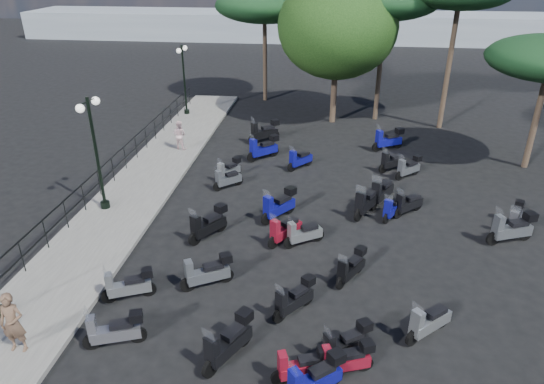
# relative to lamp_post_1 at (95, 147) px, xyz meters

# --- Properties ---
(ground) EXTENTS (120.00, 120.00, 0.00)m
(ground) POSITION_rel_lamp_post_1_xyz_m (7.12, -1.04, -2.69)
(ground) COLOR black
(ground) RESTS_ON ground
(sidewalk) EXTENTS (3.00, 30.00, 0.15)m
(sidewalk) POSITION_rel_lamp_post_1_xyz_m (0.62, 1.96, -2.61)
(sidewalk) COLOR slate
(sidewalk) RESTS_ON ground
(railing) EXTENTS (0.04, 26.04, 1.10)m
(railing) POSITION_rel_lamp_post_1_xyz_m (-0.68, 1.76, -1.79)
(railing) COLOR black
(railing) RESTS_ON sidewalk
(lamp_post_1) EXTENTS (0.42, 1.31, 4.45)m
(lamp_post_1) POSITION_rel_lamp_post_1_xyz_m (0.00, 0.00, 0.00)
(lamp_post_1) COLOR black
(lamp_post_1) RESTS_ON sidewalk
(lamp_post_2) EXTENTS (0.38, 1.23, 4.18)m
(lamp_post_2) POSITION_rel_lamp_post_1_xyz_m (-0.29, 12.62, -0.15)
(lamp_post_2) COLOR black
(lamp_post_2) RESTS_ON sidewalk
(woman) EXTENTS (0.65, 0.46, 1.69)m
(woman) POSITION_rel_lamp_post_1_xyz_m (1.10, -7.56, -1.69)
(woman) COLOR brown
(woman) RESTS_ON sidewalk
(pedestrian_far) EXTENTS (0.85, 0.74, 1.48)m
(pedestrian_far) POSITION_rel_lamp_post_1_xyz_m (1.09, 6.63, -1.80)
(pedestrian_far) COLOR beige
(pedestrian_far) RESTS_ON sidewalk
(scooter_0) EXTENTS (1.56, 0.77, 1.29)m
(scooter_0) POSITION_rel_lamp_post_1_xyz_m (3.41, -6.98, -2.20)
(scooter_0) COLOR black
(scooter_0) RESTS_ON ground
(scooter_1) EXTENTS (1.53, 1.01, 1.34)m
(scooter_1) POSITION_rel_lamp_post_1_xyz_m (5.18, -4.26, -2.18)
(scooter_1) COLOR black
(scooter_1) RESTS_ON ground
(scooter_2) EXTENTS (1.49, 0.83, 1.26)m
(scooter_2) POSITION_rel_lamp_post_1_xyz_m (3.04, -5.12, -2.21)
(scooter_2) COLOR black
(scooter_2) RESTS_ON ground
(scooter_3) EXTENTS (1.15, 1.57, 1.42)m
(scooter_3) POSITION_rel_lamp_post_1_xyz_m (4.53, -1.47, -2.15)
(scooter_3) COLOR black
(scooter_3) RESTS_ON ground
(scooter_4) EXTENTS (1.15, 1.06, 1.18)m
(scooter_4) POSITION_rel_lamp_post_1_xyz_m (4.37, 2.63, -2.28)
(scooter_4) COLOR black
(scooter_4) RESTS_ON ground
(scooter_5) EXTENTS (1.59, 1.29, 1.50)m
(scooter_5) POSITION_rel_lamp_post_1_xyz_m (5.18, 8.55, -2.13)
(scooter_5) COLOR black
(scooter_5) RESTS_ON ground
(scooter_6) EXTENTS (1.07, 1.63, 1.43)m
(scooter_6) POSITION_rel_lamp_post_1_xyz_m (6.41, -7.10, -2.15)
(scooter_6) COLOR black
(scooter_6) RESTS_ON ground
(scooter_7) EXTENTS (1.40, 1.17, 1.33)m
(scooter_7) POSITION_rel_lamp_post_1_xyz_m (8.58, -7.96, -2.19)
(scooter_7) COLOR black
(scooter_7) RESTS_ON ground
(scooter_8) EXTENTS (1.14, 1.31, 1.26)m
(scooter_8) POSITION_rel_lamp_post_1_xyz_m (7.89, -5.15, -2.21)
(scooter_8) COLOR black
(scooter_8) RESTS_ON ground
(scooter_9) EXTENTS (1.24, 1.55, 1.45)m
(scooter_9) POSITION_rel_lamp_post_1_xyz_m (6.87, 0.23, -2.14)
(scooter_9) COLOR black
(scooter_9) RESTS_ON ground
(scooter_10) EXTENTS (0.94, 1.31, 1.19)m
(scooter_10) POSITION_rel_lamp_post_1_xyz_m (4.25, 3.54, -2.24)
(scooter_10) COLOR black
(scooter_10) RESTS_ON ground
(scooter_11) EXTENTS (1.47, 1.39, 1.47)m
(scooter_11) POSITION_rel_lamp_post_1_xyz_m (5.47, 6.12, -2.13)
(scooter_11) COLOR black
(scooter_11) RESTS_ON ground
(scooter_13) EXTENTS (1.44, 0.72, 1.19)m
(scooter_13) POSITION_rel_lamp_post_1_xyz_m (8.27, -7.55, -2.24)
(scooter_13) COLOR black
(scooter_13) RESTS_ON ground
(scooter_14) EXTENTS (1.39, 0.95, 1.26)m
(scooter_14) POSITION_rel_lamp_post_1_xyz_m (7.91, -1.56, -2.25)
(scooter_14) COLOR black
(scooter_14) RESTS_ON ground
(scooter_15) EXTENTS (1.11, 1.40, 1.34)m
(scooter_15) POSITION_rel_lamp_post_1_xyz_m (7.25, -1.45, -2.22)
(scooter_15) COLOR black
(scooter_15) RESTS_ON ground
(scooter_16) EXTENTS (1.06, 1.70, 1.49)m
(scooter_16) POSITION_rel_lamp_post_1_xyz_m (10.19, 0.95, -2.17)
(scooter_16) COLOR black
(scooter_16) RESTS_ON ground
(scooter_17) EXTENTS (1.11, 1.30, 1.28)m
(scooter_17) POSITION_rel_lamp_post_1_xyz_m (7.32, 5.14, -2.24)
(scooter_17) COLOR black
(scooter_17) RESTS_ON ground
(scooter_19) EXTENTS (1.36, 1.03, 1.25)m
(scooter_19) POSITION_rel_lamp_post_1_xyz_m (9.29, -6.71, -2.22)
(scooter_19) COLOR black
(scooter_19) RESTS_ON ground
(scooter_20) EXTENTS (0.95, 1.36, 1.22)m
(scooter_20) POSITION_rel_lamp_post_1_xyz_m (9.51, -3.40, -2.23)
(scooter_20) COLOR black
(scooter_20) RESTS_ON ground
(scooter_21) EXTENTS (1.25, 1.15, 1.28)m
(scooter_21) POSITION_rel_lamp_post_1_xyz_m (11.80, 1.15, -2.25)
(scooter_21) COLOR black
(scooter_21) RESTS_ON ground
(scooter_22) EXTENTS (0.87, 1.36, 1.20)m
(scooter_22) POSITION_rel_lamp_post_1_xyz_m (11.18, 0.78, -2.27)
(scooter_22) COLOR black
(scooter_22) RESTS_ON ground
(scooter_23) EXTENTS (1.65, 1.08, 1.44)m
(scooter_23) POSITION_rel_lamp_post_1_xyz_m (11.69, 8.14, -2.15)
(scooter_23) COLOR black
(scooter_23) RESTS_ON ground
(scooter_25) EXTENTS (1.34, 1.19, 1.34)m
(scooter_25) POSITION_rel_lamp_post_1_xyz_m (11.46, -5.67, -2.22)
(scooter_25) COLOR black
(scooter_25) RESTS_ON ground
(scooter_26) EXTENTS (1.75, 0.91, 1.46)m
(scooter_26) POSITION_rel_lamp_post_1_xyz_m (15.13, -0.52, -2.14)
(scooter_26) COLOR black
(scooter_26) RESTS_ON ground
(scooter_27) EXTENTS (0.89, 1.43, 1.24)m
(scooter_27) POSITION_rel_lamp_post_1_xyz_m (15.55, 0.46, -2.22)
(scooter_27) COLOR black
(scooter_27) RESTS_ON ground
(scooter_28) EXTENTS (1.24, 1.15, 1.23)m
(scooter_28) POSITION_rel_lamp_post_1_xyz_m (12.29, 4.74, -2.23)
(scooter_28) COLOR black
(scooter_28) RESTS_ON ground
(scooter_29) EXTENTS (1.32, 1.05, 1.26)m
(scooter_29) POSITION_rel_lamp_post_1_xyz_m (11.62, 5.41, -2.25)
(scooter_29) COLOR black
(scooter_29) RESTS_ON ground
(scooter_30) EXTENTS (1.44, 0.72, 1.19)m
(scooter_30) POSITION_rel_lamp_post_1_xyz_m (9.28, -7.24, -2.24)
(scooter_30) COLOR black
(scooter_30) RESTS_ON ground
(scooter_31) EXTENTS (1.06, 1.70, 1.49)m
(scooter_31) POSITION_rel_lamp_post_1_xyz_m (10.85, 1.93, -2.17)
(scooter_31) COLOR black
(scooter_31) RESTS_ON ground
(broadleaf_tree) EXTENTS (6.76, 6.76, 8.38)m
(broadleaf_tree) POSITION_rel_lamp_post_1_xyz_m (8.80, 12.52, 2.81)
(broadleaf_tree) COLOR #38281E
(broadleaf_tree) RESTS_ON ground
(pine_0) EXTENTS (5.85, 5.85, 7.81)m
(pine_0) POSITION_rel_lamp_post_1_xyz_m (11.41, 13.41, 4.07)
(pine_0) COLOR #38281E
(pine_0) RESTS_ON ground
(pine_2) EXTENTS (6.39, 6.39, 7.33)m
(pine_2) POSITION_rel_lamp_post_1_xyz_m (4.10, 16.86, 3.50)
(pine_2) COLOR #38281E
(pine_2) RESTS_ON ground
(distant_hills) EXTENTS (70.00, 8.00, 3.00)m
(distant_hills) POSITION_rel_lamp_post_1_xyz_m (7.12, 43.96, -1.19)
(distant_hills) COLOR gray
(distant_hills) RESTS_ON ground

